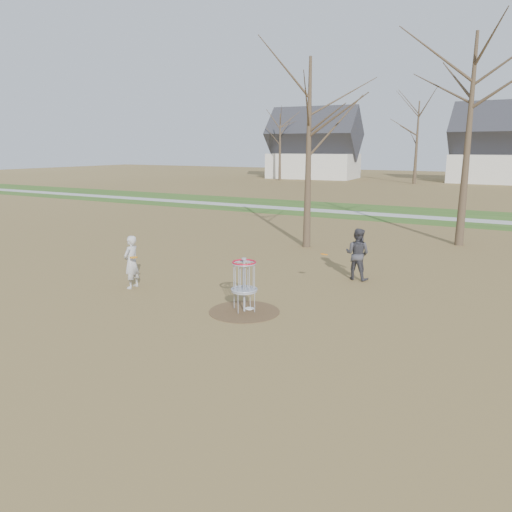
{
  "coord_description": "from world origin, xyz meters",
  "views": [
    {
      "loc": [
        6.12,
        -10.34,
        4.07
      ],
      "look_at": [
        -0.5,
        1.5,
        1.1
      ],
      "focal_mm": 35.0,
      "sensor_mm": 36.0,
      "label": 1
    }
  ],
  "objects_px": {
    "player_throwing": "(357,254)",
    "disc_golf_basket": "(244,277)",
    "disc_grounded": "(249,308)",
    "player_standing": "(131,262)"
  },
  "relations": [
    {
      "from": "player_throwing",
      "to": "disc_grounded",
      "type": "relative_size",
      "value": 7.37
    },
    {
      "from": "player_standing",
      "to": "disc_golf_basket",
      "type": "xyz_separation_m",
      "value": [
        4.0,
        -0.28,
        0.13
      ]
    },
    {
      "from": "player_standing",
      "to": "player_throwing",
      "type": "xyz_separation_m",
      "value": [
        5.47,
        4.17,
        0.03
      ]
    },
    {
      "from": "player_standing",
      "to": "player_throwing",
      "type": "relative_size",
      "value": 0.96
    },
    {
      "from": "player_throwing",
      "to": "player_standing",
      "type": "bearing_deg",
      "value": 41.93
    },
    {
      "from": "player_throwing",
      "to": "disc_golf_basket",
      "type": "distance_m",
      "value": 4.68
    },
    {
      "from": "disc_grounded",
      "to": "disc_golf_basket",
      "type": "xyz_separation_m",
      "value": [
        -0.02,
        -0.23,
        0.89
      ]
    },
    {
      "from": "player_throwing",
      "to": "disc_grounded",
      "type": "xyz_separation_m",
      "value": [
        -1.45,
        -4.22,
        -0.79
      ]
    },
    {
      "from": "player_standing",
      "to": "disc_golf_basket",
      "type": "relative_size",
      "value": 1.16
    },
    {
      "from": "disc_grounded",
      "to": "disc_golf_basket",
      "type": "relative_size",
      "value": 0.16
    }
  ]
}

